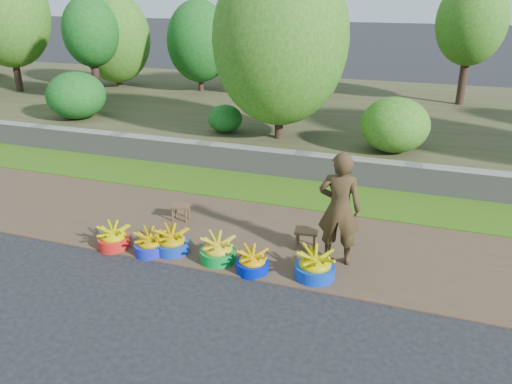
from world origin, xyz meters
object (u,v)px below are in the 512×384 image
(stool_left, at_px, (180,208))
(vendor_woman, at_px, (339,209))
(basin_b, at_px, (150,244))
(basin_c, at_px, (172,242))
(basin_f, at_px, (315,266))
(basin_d, at_px, (218,251))
(basin_e, at_px, (253,262))
(stool_right, at_px, (306,233))
(basin_a, at_px, (114,238))

(stool_left, relative_size, vendor_woman, 0.20)
(basin_b, bearing_deg, basin_c, 24.31)
(basin_f, bearing_deg, basin_b, -176.87)
(basin_d, height_order, basin_e, basin_d)
(basin_f, bearing_deg, stool_right, 112.18)
(vendor_woman, bearing_deg, basin_a, 10.63)
(stool_right, bearing_deg, basin_f, -67.82)
(basin_d, height_order, basin_f, basin_f)
(basin_c, relative_size, basin_f, 0.93)
(basin_a, height_order, basin_d, basin_d)
(basin_d, bearing_deg, stool_left, 137.27)
(basin_c, height_order, basin_e, basin_c)
(basin_a, height_order, vendor_woman, vendor_woman)
(basin_a, relative_size, basin_d, 0.93)
(basin_c, height_order, stool_left, basin_c)
(basin_d, bearing_deg, basin_e, -10.82)
(basin_c, xyz_separation_m, stool_right, (1.87, 0.78, 0.09))
(stool_right, bearing_deg, basin_d, -144.43)
(basin_a, distance_m, basin_d, 1.68)
(basin_c, bearing_deg, basin_e, -5.51)
(basin_c, xyz_separation_m, basin_e, (1.33, -0.13, -0.02))
(basin_e, bearing_deg, basin_c, 174.49)
(basin_b, xyz_separation_m, stool_right, (2.17, 0.91, 0.10))
(basin_a, xyz_separation_m, basin_f, (3.10, 0.16, 0.02))
(basin_d, height_order, vendor_woman, vendor_woman)
(basin_b, distance_m, basin_d, 1.06)
(basin_e, xyz_separation_m, stool_right, (0.54, 0.91, 0.11))
(basin_b, distance_m, basin_f, 2.49)
(stool_left, bearing_deg, basin_a, -113.49)
(basin_f, distance_m, stool_right, 0.84)
(basin_b, relative_size, basin_c, 0.93)
(stool_left, bearing_deg, basin_e, -34.24)
(basin_c, distance_m, basin_e, 1.34)
(basin_b, distance_m, stool_right, 2.35)
(basin_b, height_order, basin_d, basin_d)
(basin_d, relative_size, stool_right, 1.42)
(basin_e, distance_m, stool_left, 2.09)
(stool_left, bearing_deg, basin_b, -85.22)
(basin_b, height_order, stool_right, basin_b)
(basin_c, relative_size, vendor_woman, 0.31)
(basin_b, xyz_separation_m, basin_c, (0.30, 0.13, 0.01))
(basin_f, bearing_deg, basin_c, -179.94)
(basin_d, relative_size, basin_e, 1.15)
(basin_a, height_order, stool_right, basin_a)
(basin_e, distance_m, stool_right, 1.06)
(stool_left, bearing_deg, basin_f, -22.00)
(basin_a, bearing_deg, basin_f, 2.88)
(basin_c, distance_m, stool_right, 2.03)
(basin_f, xyz_separation_m, stool_left, (-2.58, 1.04, 0.05))
(basin_d, xyz_separation_m, stool_right, (1.11, 0.80, 0.09))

